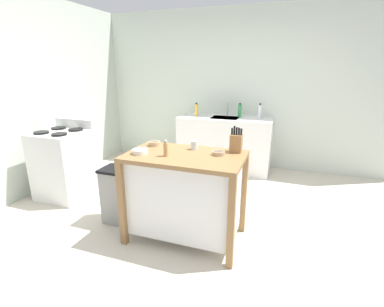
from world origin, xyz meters
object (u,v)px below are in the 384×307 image
Objects in this scene: knife_block at (236,143)px; bottle_spray_cleaner at (240,111)px; sink_faucet at (228,109)px; trash_bin at (120,195)px; pepper_grinder at (166,148)px; drinking_cup at (194,145)px; bottle_hand_soap at (260,111)px; bowl_stoneware_deep at (154,143)px; stove at (64,164)px; kitchen_island at (185,192)px; bowl_ceramic_small at (140,151)px; bowl_ceramic_wide at (218,153)px; bottle_dish_soap at (196,110)px.

knife_block is 2.05m from bottle_spray_cleaner.
trash_bin is at bearing -107.02° from sink_faucet.
trash_bin is (-0.65, 0.16, -0.64)m from pepper_grinder.
bottle_hand_soap is at bearing 78.93° from drinking_cup.
bowl_stoneware_deep is 0.12× the size of stove.
kitchen_island is 0.61m from bowl_stoneware_deep.
drinking_cup is at bearing 35.46° from bowl_ceramic_small.
pepper_grinder is (0.27, -0.29, 0.05)m from bowl_stoneware_deep.
bowl_ceramic_small is (0.00, -0.30, -0.00)m from bowl_stoneware_deep.
bowl_ceramic_small is 1.69× the size of drinking_cup.
drinking_cup is at bearing -5.66° from stove.
bowl_ceramic_wide is 0.49× the size of bottle_hand_soap.
bottle_dish_soap is (-1.03, 1.87, 0.01)m from knife_block.
bowl_ceramic_wide is (0.71, -0.09, -0.00)m from bowl_stoneware_deep.
stove is (-1.74, -1.91, -0.54)m from sink_faucet.
trash_bin is (-0.82, -0.14, -0.61)m from drinking_cup.
drinking_cup is (0.44, 0.31, 0.02)m from bowl_ceramic_small.
pepper_grinder is at bearing -95.84° from bottle_spray_cleaner.
knife_block reaches higher than bowl_stoneware_deep.
bottle_spray_cleaner is at bearing 76.21° from bowl_stoneware_deep.
trash_bin is at bearing -119.30° from bottle_hand_soap.
bowl_stoneware_deep is at bearing -98.16° from sink_faucet.
bowl_stoneware_deep is at bearing 90.54° from bowl_ceramic_small.
trash_bin is (-0.79, 0.05, -0.18)m from kitchen_island.
drinking_cup is at bearing 159.88° from bowl_ceramic_wide.
bowl_ceramic_small reaches higher than kitchen_island.
pepper_grinder is 2.38m from bottle_spray_cleaner.
bottle_dish_soap reaches higher than pepper_grinder.
stove is (-1.06, 0.33, 0.13)m from trash_bin.
bowl_ceramic_wide is at bearing -7.59° from stove.
knife_block is 0.21m from bowl_ceramic_wide.
knife_block is 0.92m from bowl_ceramic_small.
kitchen_island is 1.76× the size of trash_bin.
bottle_hand_soap reaches higher than bowl_ceramic_small.
sink_faucet is 0.91× the size of bottle_hand_soap.
bowl_ceramic_wide is 0.19× the size of trash_bin.
drinking_cup is 0.36× the size of bottle_hand_soap.
sink_faucet is at bearing 173.13° from bottle_spray_cleaner.
drinking_cup is 1.95m from stove.
bottle_dish_soap is at bearing 84.50° from trash_bin.
kitchen_island is at bearing -92.50° from bottle_spray_cleaner.
kitchen_island is 0.50m from pepper_grinder.
bottle_dish_soap is at bearing 105.87° from kitchen_island.
bowl_ceramic_small is at bearing -109.58° from bottle_hand_soap.
sink_faucet reaches higher than kitchen_island.
bottle_hand_soap reaches higher than kitchen_island.
kitchen_island is 2.34m from sink_faucet.
trash_bin is 2.58m from bottle_hand_soap.
knife_block is 2.94× the size of drinking_cup.
bottle_dish_soap is (-0.19, 1.92, 0.08)m from bowl_stoneware_deep.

